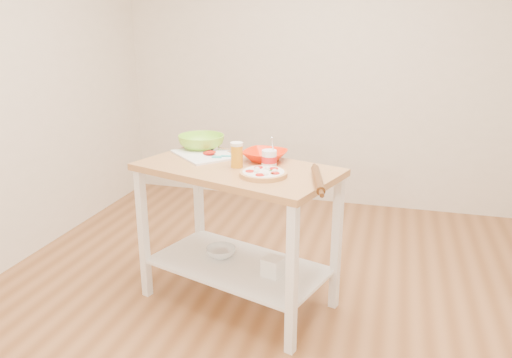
{
  "coord_description": "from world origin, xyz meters",
  "views": [
    {
      "loc": [
        0.62,
        -2.46,
        1.72
      ],
      "look_at": [
        -0.16,
        0.31,
        0.81
      ],
      "focal_mm": 35.0,
      "sensor_mm": 36.0,
      "label": 1
    }
  ],
  "objects_px": {
    "cutting_board": "(205,154)",
    "knife": "(212,150)",
    "green_bowl": "(201,142)",
    "shelf_bin": "(273,266)",
    "beer_pint": "(237,155)",
    "shelf_glass_bowl": "(221,252)",
    "rolling_pin": "(318,180)",
    "spatula": "(223,156)",
    "pizza": "(263,173)",
    "prep_island": "(237,206)",
    "orange_bowl": "(265,156)",
    "yogurt_tub": "(269,159)"
  },
  "relations": [
    {
      "from": "cutting_board",
      "to": "spatula",
      "type": "distance_m",
      "value": 0.16
    },
    {
      "from": "rolling_pin",
      "to": "shelf_bin",
      "type": "relative_size",
      "value": 3.53
    },
    {
      "from": "shelf_bin",
      "to": "pizza",
      "type": "bearing_deg",
      "value": -125.7
    },
    {
      "from": "orange_bowl",
      "to": "cutting_board",
      "type": "bearing_deg",
      "value": 177.01
    },
    {
      "from": "prep_island",
      "to": "beer_pint",
      "type": "height_order",
      "value": "beer_pint"
    },
    {
      "from": "cutting_board",
      "to": "beer_pint",
      "type": "height_order",
      "value": "beer_pint"
    },
    {
      "from": "cutting_board",
      "to": "shelf_bin",
      "type": "xyz_separation_m",
      "value": [
        0.52,
        -0.27,
        -0.59
      ]
    },
    {
      "from": "pizza",
      "to": "beer_pint",
      "type": "height_order",
      "value": "beer_pint"
    },
    {
      "from": "pizza",
      "to": "cutting_board",
      "type": "xyz_separation_m",
      "value": [
        -0.48,
        0.33,
        -0.01
      ]
    },
    {
      "from": "prep_island",
      "to": "green_bowl",
      "type": "xyz_separation_m",
      "value": [
        -0.35,
        0.33,
        0.3
      ]
    },
    {
      "from": "yogurt_tub",
      "to": "pizza",
      "type": "bearing_deg",
      "value": -86.87
    },
    {
      "from": "pizza",
      "to": "shelf_bin",
      "type": "height_order",
      "value": "pizza"
    },
    {
      "from": "knife",
      "to": "rolling_pin",
      "type": "bearing_deg",
      "value": -41.18
    },
    {
      "from": "knife",
      "to": "orange_bowl",
      "type": "distance_m",
      "value": 0.4
    },
    {
      "from": "green_bowl",
      "to": "beer_pint",
      "type": "distance_m",
      "value": 0.5
    },
    {
      "from": "pizza",
      "to": "green_bowl",
      "type": "xyz_separation_m",
      "value": [
        -0.55,
        0.47,
        0.03
      ]
    },
    {
      "from": "prep_island",
      "to": "spatula",
      "type": "distance_m",
      "value": 0.33
    },
    {
      "from": "prep_island",
      "to": "orange_bowl",
      "type": "bearing_deg",
      "value": 53.04
    },
    {
      "from": "prep_island",
      "to": "pizza",
      "type": "bearing_deg",
      "value": -35.4
    },
    {
      "from": "prep_island",
      "to": "cutting_board",
      "type": "bearing_deg",
      "value": 145.64
    },
    {
      "from": "prep_island",
      "to": "green_bowl",
      "type": "height_order",
      "value": "green_bowl"
    },
    {
      "from": "knife",
      "to": "orange_bowl",
      "type": "bearing_deg",
      "value": -24.47
    },
    {
      "from": "yogurt_tub",
      "to": "shelf_bin",
      "type": "xyz_separation_m",
      "value": [
        0.05,
        -0.1,
        -0.64
      ]
    },
    {
      "from": "pizza",
      "to": "orange_bowl",
      "type": "height_order",
      "value": "orange_bowl"
    },
    {
      "from": "beer_pint",
      "to": "rolling_pin",
      "type": "height_order",
      "value": "beer_pint"
    },
    {
      "from": "knife",
      "to": "rolling_pin",
      "type": "relative_size",
      "value": 0.68
    },
    {
      "from": "orange_bowl",
      "to": "rolling_pin",
      "type": "distance_m",
      "value": 0.53
    },
    {
      "from": "orange_bowl",
      "to": "rolling_pin",
      "type": "xyz_separation_m",
      "value": [
        0.38,
        -0.37,
        -0.01
      ]
    },
    {
      "from": "prep_island",
      "to": "beer_pint",
      "type": "distance_m",
      "value": 0.33
    },
    {
      "from": "knife",
      "to": "shelf_glass_bowl",
      "type": "distance_m",
      "value": 0.67
    },
    {
      "from": "pizza",
      "to": "spatula",
      "type": "distance_m",
      "value": 0.43
    },
    {
      "from": "pizza",
      "to": "beer_pint",
      "type": "bearing_deg",
      "value": 146.8
    },
    {
      "from": "orange_bowl",
      "to": "yogurt_tub",
      "type": "distance_m",
      "value": 0.16
    },
    {
      "from": "orange_bowl",
      "to": "green_bowl",
      "type": "height_order",
      "value": "green_bowl"
    },
    {
      "from": "green_bowl",
      "to": "shelf_bin",
      "type": "distance_m",
      "value": 0.96
    },
    {
      "from": "cutting_board",
      "to": "knife",
      "type": "xyz_separation_m",
      "value": [
        0.02,
        0.08,
        0.01
      ]
    },
    {
      "from": "knife",
      "to": "beer_pint",
      "type": "bearing_deg",
      "value": -57.23
    },
    {
      "from": "rolling_pin",
      "to": "spatula",
      "type": "bearing_deg",
      "value": 152.61
    },
    {
      "from": "spatula",
      "to": "yogurt_tub",
      "type": "relative_size",
      "value": 0.78
    },
    {
      "from": "cutting_board",
      "to": "green_bowl",
      "type": "bearing_deg",
      "value": 161.35
    },
    {
      "from": "shelf_glass_bowl",
      "to": "shelf_bin",
      "type": "relative_size",
      "value": 1.72
    },
    {
      "from": "spatula",
      "to": "green_bowl",
      "type": "relative_size",
      "value": 0.49
    },
    {
      "from": "cutting_board",
      "to": "orange_bowl",
      "type": "xyz_separation_m",
      "value": [
        0.4,
        -0.02,
        0.02
      ]
    },
    {
      "from": "pizza",
      "to": "spatula",
      "type": "bearing_deg",
      "value": 140.27
    },
    {
      "from": "shelf_bin",
      "to": "knife",
      "type": "bearing_deg",
      "value": 145.19
    },
    {
      "from": "yogurt_tub",
      "to": "shelf_bin",
      "type": "relative_size",
      "value": 1.7
    },
    {
      "from": "pizza",
      "to": "shelf_glass_bowl",
      "type": "height_order",
      "value": "pizza"
    },
    {
      "from": "spatula",
      "to": "beer_pint",
      "type": "bearing_deg",
      "value": -54.95
    },
    {
      "from": "prep_island",
      "to": "pizza",
      "type": "relative_size",
      "value": 4.94
    },
    {
      "from": "spatula",
      "to": "rolling_pin",
      "type": "xyz_separation_m",
      "value": [
        0.64,
        -0.33,
        0.01
      ]
    }
  ]
}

